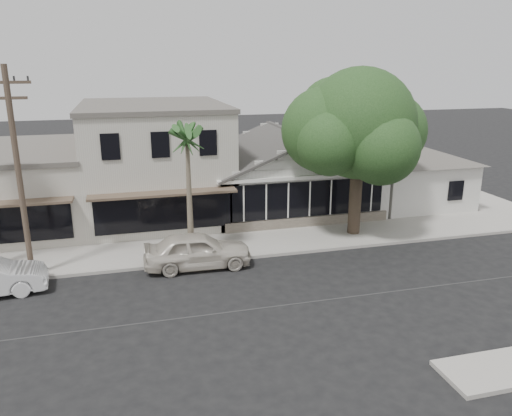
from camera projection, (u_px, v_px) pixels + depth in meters
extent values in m
plane|color=black|center=(264.00, 308.00, 19.12)|extent=(140.00, 140.00, 0.00)
cube|color=#9E9991|center=(61.00, 261.00, 23.40)|extent=(90.00, 3.50, 0.15)
cube|color=silver|center=(287.00, 186.00, 31.51)|extent=(10.00, 8.00, 3.00)
cube|color=black|center=(309.00, 199.00, 27.68)|extent=(8.80, 0.10, 2.00)
cube|color=#60564C|center=(309.00, 223.00, 28.08)|extent=(9.60, 0.18, 0.70)
cube|color=silver|center=(411.00, 182.00, 32.60)|extent=(6.00, 6.00, 3.00)
cube|color=beige|center=(155.00, 162.00, 29.98)|extent=(8.00, 10.00, 6.50)
cylinder|color=brown|center=(19.00, 178.00, 20.46)|extent=(0.24, 0.24, 9.00)
cube|color=brown|center=(6.00, 82.00, 19.39)|extent=(1.80, 0.12, 0.12)
cube|color=brown|center=(8.00, 98.00, 19.56)|extent=(1.40, 0.12, 0.12)
imported|color=beige|center=(198.00, 250.00, 22.69)|extent=(4.90, 2.08, 1.65)
cylinder|color=#48392B|center=(355.00, 204.00, 26.65)|extent=(0.66, 0.66, 3.51)
sphere|color=#1C3D19|center=(360.00, 123.00, 25.44)|extent=(5.71, 5.71, 5.71)
sphere|color=#1C3D19|center=(387.00, 131.00, 26.69)|extent=(4.17, 4.17, 4.17)
sphere|color=#1C3D19|center=(324.00, 130.00, 25.51)|extent=(4.39, 4.39, 4.39)
sphere|color=#1C3D19|center=(382.00, 147.00, 24.30)|extent=(3.73, 3.73, 3.73)
sphere|color=#1C3D19|center=(334.00, 114.00, 26.81)|extent=(3.95, 3.95, 3.95)
sphere|color=#1C3D19|center=(370.00, 105.00, 26.97)|extent=(3.51, 3.51, 3.51)
sphere|color=#1C3D19|center=(330.00, 143.00, 24.36)|extent=(3.29, 3.29, 3.29)
cone|color=#726651|center=(190.00, 203.00, 23.05)|extent=(0.32, 0.32, 5.63)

